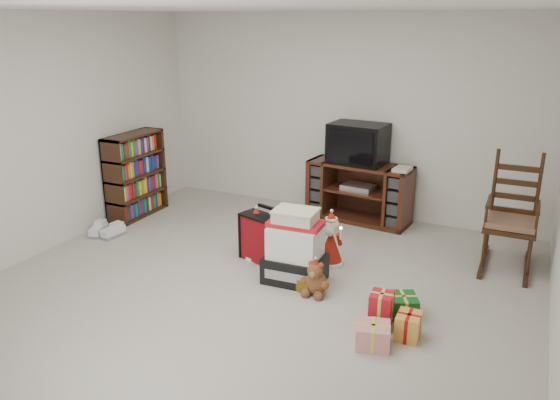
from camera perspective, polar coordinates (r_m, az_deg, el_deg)
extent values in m
cube|color=beige|center=(5.17, -2.76, -9.49)|extent=(5.00, 5.00, 0.01)
cube|color=white|center=(4.57, -3.26, 19.48)|extent=(5.00, 5.00, 0.01)
cube|color=white|center=(6.97, 6.90, 8.69)|extent=(5.00, 0.01, 2.50)
cube|color=white|center=(6.27, -23.66, 6.20)|extent=(0.01, 5.00, 2.50)
cube|color=#482114|center=(6.85, 8.25, 0.82)|extent=(1.32, 0.58, 0.73)
cube|color=silver|center=(6.80, 8.21, 1.31)|extent=(0.41, 0.31, 0.07)
cube|color=#351C0E|center=(7.15, -14.85, 2.53)|extent=(0.29, 0.87, 1.06)
cube|color=#351C0E|center=(5.90, 22.90, -2.63)|extent=(0.49, 0.47, 0.05)
cube|color=#8A6A4B|center=(5.88, 22.97, -2.12)|extent=(0.45, 0.43, 0.06)
cube|color=#351C0E|center=(5.98, 23.51, 1.67)|extent=(0.41, 0.06, 0.75)
cube|color=#351C0E|center=(6.05, 22.42, -6.29)|extent=(0.49, 0.81, 0.06)
cube|color=black|center=(5.30, 1.59, -7.15)|extent=(0.59, 0.44, 0.26)
cube|color=white|center=(5.18, 1.61, -4.34)|extent=(0.49, 0.39, 0.31)
cube|color=#B51420|center=(5.11, 1.63, -2.50)|extent=(0.52, 0.30, 0.05)
cube|color=beige|center=(5.09, 1.64, -1.73)|extent=(0.40, 0.31, 0.10)
cube|color=maroon|center=(5.67, -2.12, -3.96)|extent=(0.43, 0.31, 0.51)
cube|color=black|center=(5.64, -1.73, -0.62)|extent=(0.20, 0.09, 0.03)
ellipsoid|color=brown|center=(5.07, 3.77, -8.67)|extent=(0.22, 0.18, 0.23)
sphere|color=brown|center=(4.99, 3.68, -7.40)|extent=(0.14, 0.14, 0.14)
cone|color=maroon|center=(5.64, 5.30, -4.85)|extent=(0.27, 0.27, 0.38)
sphere|color=beige|center=(5.55, 5.37, -2.57)|extent=(0.13, 0.13, 0.13)
cone|color=maroon|center=(5.51, 5.41, -1.59)|extent=(0.12, 0.12, 0.10)
cylinder|color=silver|center=(5.43, 6.36, -3.54)|extent=(0.02, 0.02, 0.12)
cone|color=maroon|center=(5.76, -2.44, -4.31)|extent=(0.26, 0.26, 0.37)
sphere|color=beige|center=(5.68, -2.47, -2.14)|extent=(0.13, 0.13, 0.13)
cone|color=maroon|center=(5.64, -2.48, -1.20)|extent=(0.11, 0.11, 0.09)
cylinder|color=silver|center=(5.55, -1.72, -3.05)|extent=(0.02, 0.02, 0.11)
cube|color=white|center=(6.76, -18.34, -2.98)|extent=(0.22, 0.33, 0.11)
cube|color=white|center=(6.63, -17.12, -3.27)|extent=(0.16, 0.31, 0.11)
cube|color=#B51420|center=(4.69, 10.45, -11.28)|extent=(0.23, 0.23, 0.23)
cube|color=#175C1E|center=(4.84, 13.22, -10.44)|extent=(0.23, 0.23, 0.23)
cube|color=gold|center=(4.53, 12.76, -12.55)|extent=(0.23, 0.23, 0.23)
cube|color=silver|center=(4.44, 8.79, -13.02)|extent=(0.23, 0.23, 0.23)
cube|color=black|center=(6.72, 8.16, 5.87)|extent=(0.70, 0.53, 0.49)
cube|color=black|center=(6.50, 7.52, 5.46)|extent=(0.57, 0.07, 0.39)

